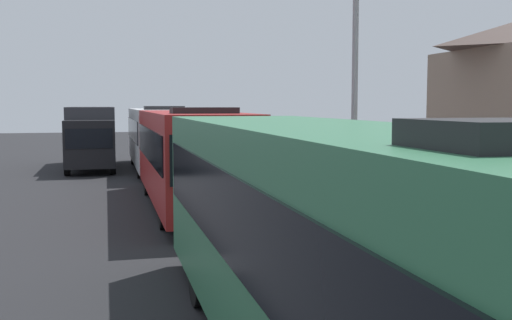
# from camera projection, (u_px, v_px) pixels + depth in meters

# --- Properties ---
(bus_lead) EXTENTS (2.58, 11.89, 3.21)m
(bus_lead) POSITION_uv_depth(u_px,v_px,m) (338.00, 245.00, 7.02)
(bus_lead) COLOR #33724C
(bus_lead) RESTS_ON ground_plane
(bus_second_in_line) EXTENTS (2.58, 10.84, 3.21)m
(bus_second_in_line) POSITION_uv_depth(u_px,v_px,m) (189.00, 155.00, 19.58)
(bus_second_in_line) COLOR maroon
(bus_second_in_line) RESTS_ON ground_plane
(bus_middle) EXTENTS (2.58, 11.18, 3.21)m
(bus_middle) POSITION_uv_depth(u_px,v_px,m) (158.00, 136.00, 30.81)
(bus_middle) COLOR silver
(bus_middle) RESTS_ON ground_plane
(white_suv) EXTENTS (1.86, 4.96, 1.90)m
(white_suv) POSITION_uv_depth(u_px,v_px,m) (401.00, 207.00, 13.48)
(white_suv) COLOR white
(white_suv) RESTS_ON ground_plane
(box_truck_oncoming) EXTENTS (2.35, 8.00, 3.15)m
(box_truck_oncoming) POSITION_uv_depth(u_px,v_px,m) (91.00, 135.00, 31.65)
(box_truck_oncoming) COLOR black
(box_truck_oncoming) RESTS_ON ground_plane
(streetlamp_mid) EXTENTS (6.39, 0.28, 8.68)m
(streetlamp_mid) POSITION_uv_depth(u_px,v_px,m) (355.00, 37.00, 19.97)
(streetlamp_mid) COLOR gray
(streetlamp_mid) RESTS_ON sidewalk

